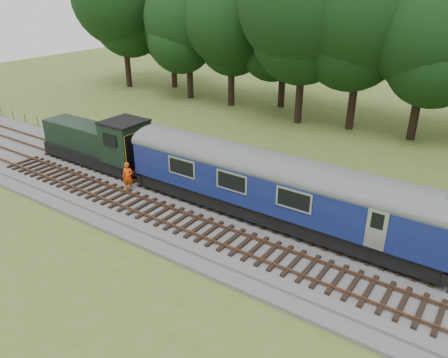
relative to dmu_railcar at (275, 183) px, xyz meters
The scene contains 9 objects.
ground 3.64m from the dmu_railcar, 146.63° to the right, with size 120.00×120.00×0.00m, color #496324.
ballast 3.52m from the dmu_railcar, 146.63° to the right, with size 70.00×7.00×0.35m, color #4C4C4F.
track_north 3.05m from the dmu_railcar, behind, with size 67.20×2.40×0.21m.
track_south 4.28m from the dmu_railcar, 125.32° to the right, with size 67.20×2.40×0.21m.
fence 4.57m from the dmu_railcar, 124.44° to the left, with size 64.00×0.12×1.00m, color #6B6054, non-canonical shape.
tree_line 20.87m from the dmu_railcar, 95.89° to the left, with size 70.00×8.00×18.00m, color black, non-canonical shape.
dmu_railcar is the anchor object (origin of this frame).
shunter_loco 13.94m from the dmu_railcar, behind, with size 8.91×2.60×3.38m.
worker 9.56m from the dmu_railcar, 168.96° to the right, with size 0.68×0.44×1.85m, color #E5470C.
Camera 1 is at (11.81, -17.24, 12.39)m, focal length 35.00 mm.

